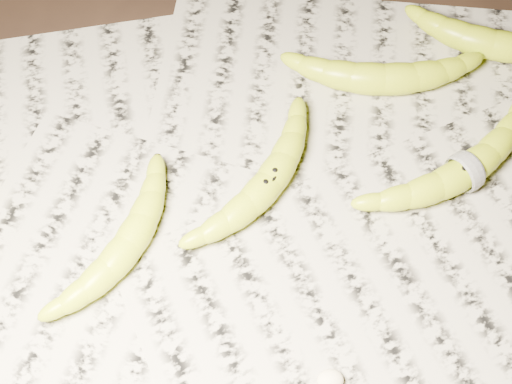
{
  "coord_description": "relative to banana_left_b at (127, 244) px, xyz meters",
  "views": [
    {
      "loc": [
        -0.07,
        -0.33,
        0.69
      ],
      "look_at": [
        -0.02,
        0.05,
        0.05
      ],
      "focal_mm": 50.0,
      "sensor_mm": 36.0,
      "label": 1
    }
  ],
  "objects": [
    {
      "name": "ground",
      "position": [
        0.16,
        -0.02,
        -0.03
      ],
      "size": [
        3.0,
        3.0,
        0.0
      ],
      "primitive_type": "plane",
      "color": "black",
      "rests_on": "ground"
    },
    {
      "name": "newspaper_patch",
      "position": [
        0.15,
        0.01,
        -0.02
      ],
      "size": [
        0.9,
        0.7,
        0.01
      ],
      "primitive_type": "cube",
      "color": "#A49E8D",
      "rests_on": "ground"
    },
    {
      "name": "banana_left_b",
      "position": [
        0.0,
        0.0,
        0.0
      ],
      "size": [
        0.16,
        0.18,
        0.04
      ],
      "primitive_type": null,
      "rotation": [
        0.0,
        0.0,
        0.93
      ],
      "color": "#C7D41A",
      "rests_on": "newspaper_patch"
    },
    {
      "name": "banana_center",
      "position": [
        0.16,
        0.05,
        0.0
      ],
      "size": [
        0.18,
        0.18,
        0.04
      ],
      "primitive_type": null,
      "rotation": [
        0.0,
        0.0,
        0.83
      ],
      "color": "#C7D41A",
      "rests_on": "newspaper_patch"
    },
    {
      "name": "banana_taped",
      "position": [
        0.37,
        0.04,
        0.0
      ],
      "size": [
        0.23,
        0.15,
        0.04
      ],
      "primitive_type": null,
      "rotation": [
        0.0,
        0.0,
        0.45
      ],
      "color": "#C7D41A",
      "rests_on": "newspaper_patch"
    },
    {
      "name": "banana_upper_a",
      "position": [
        0.31,
        0.18,
        0.0
      ],
      "size": [
        0.21,
        0.09,
        0.04
      ],
      "primitive_type": null,
      "rotation": [
        0.0,
        0.0,
        -0.15
      ],
      "color": "#C7D41A",
      "rests_on": "newspaper_patch"
    },
    {
      "name": "banana_upper_b",
      "position": [
        0.46,
        0.21,
        0.0
      ],
      "size": [
        0.2,
        0.13,
        0.04
      ],
      "primitive_type": null,
      "rotation": [
        0.0,
        0.0,
        -0.42
      ],
      "color": "#C7D41A",
      "rests_on": "newspaper_patch"
    },
    {
      "name": "measuring_tape",
      "position": [
        0.37,
        0.04,
        0.0
      ],
      "size": [
        0.02,
        0.04,
        0.05
      ],
      "primitive_type": "torus",
      "rotation": [
        0.0,
        1.57,
        0.45
      ],
      "color": "white",
      "rests_on": "newspaper_patch"
    },
    {
      "name": "flesh_chunk_c",
      "position": [
        0.18,
        -0.17,
        -0.01
      ],
      "size": [
        0.03,
        0.02,
        0.02
      ],
      "primitive_type": "ellipsoid",
      "color": "beige",
      "rests_on": "newspaper_patch"
    }
  ]
}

